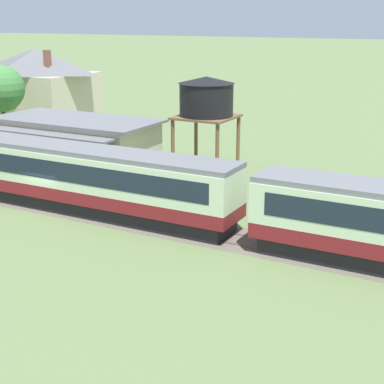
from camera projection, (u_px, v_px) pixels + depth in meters
The scene contains 8 objects.
ground_plane at pixel (51, 209), 37.48m from camera, with size 600.00×600.00×0.00m, color #607547.
passenger_train at pixel (82, 176), 36.52m from camera, with size 67.39×3.08×4.11m.
railway_track at pixel (116, 217), 36.06m from camera, with size 123.29×3.60×0.04m.
station_building at pixel (77, 143), 47.14m from camera, with size 13.49×7.63×4.03m.
station_house_grey_roof at pixel (38, 88), 62.86m from camera, with size 11.87×8.84×8.56m.
water_tower at pixel (206, 99), 43.21m from camera, with size 4.16×4.16×7.60m.
yard_tree_0 at pixel (44, 77), 65.79m from camera, with size 3.28×3.28×6.96m.
yard_tree_1 at pixel (1, 89), 54.57m from camera, with size 4.36×4.36×7.54m.
Camera 1 is at (24.81, -27.05, 11.83)m, focal length 55.00 mm.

